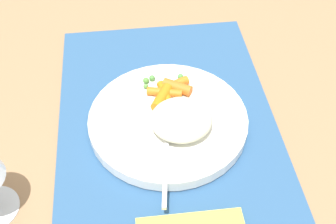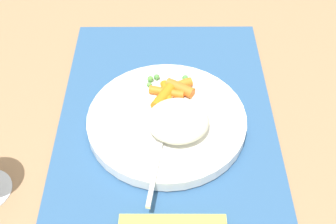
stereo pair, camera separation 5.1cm
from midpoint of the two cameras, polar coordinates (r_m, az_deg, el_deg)
The scene contains 7 objects.
ground_plane at distance 0.67m, azimuth 2.19°, elevation -2.11°, with size 2.40×2.40×0.00m, color #997551.
placemat at distance 0.67m, azimuth 2.20°, elevation -1.94°, with size 0.51×0.33×0.01m, color #2D5684.
plate at distance 0.66m, azimuth 2.23°, elevation -1.24°, with size 0.24×0.24×0.02m, color white.
rice_mound at distance 0.62m, azimuth 3.85°, elevation -1.23°, with size 0.08×0.09×0.04m, color beige.
carrot_portion at distance 0.68m, azimuth 2.70°, elevation 2.63°, with size 0.07×0.08×0.02m.
pea_scatter at distance 0.69m, azimuth 2.10°, elevation 3.05°, with size 0.09×0.08×0.01m.
fork at distance 0.63m, azimuth 1.92°, elevation -2.58°, with size 0.21×0.04×0.01m.
Camera 2 is at (-0.44, 0.00, 0.50)m, focal length 46.43 mm.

